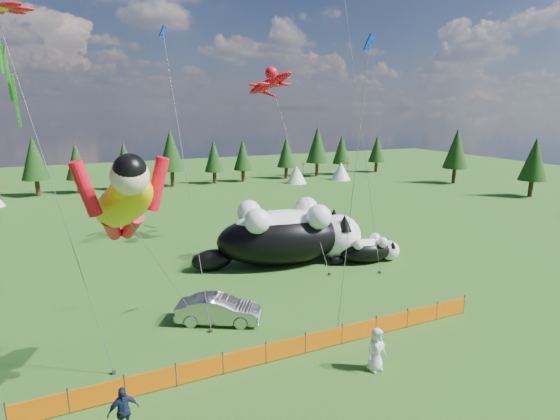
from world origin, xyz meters
The scene contains 13 objects.
ground centered at (0.00, 0.00, 0.00)m, with size 160.00×160.00×0.00m, color #0C3609.
safety_fence centered at (0.00, -3.00, 0.50)m, with size 22.06×0.06×1.10m.
tree_line centered at (0.00, 45.00, 4.00)m, with size 90.00×4.00×8.00m, color black, non-canonical shape.
festival_tents centered at (11.00, 40.00, 1.40)m, with size 50.00×3.20×2.80m, color white, non-canonical shape.
cat_large centered at (5.66, 8.49, 2.20)m, with size 12.76×5.95×4.62m.
cat_small centered at (11.19, 6.22, 0.96)m, with size 5.56×2.63×2.01m.
car centered at (-1.79, 1.65, 0.74)m, with size 1.56×4.47×1.47m, color #A9A9AE.
spectator_c centered at (-7.21, -4.99, 0.93)m, with size 1.09×0.56×1.86m, color #16223D.
spectator_e centered at (3.20, -5.43, 0.99)m, with size 0.96×0.63×1.97m, color silver.
superhero_kite centered at (-6.48, -2.67, 7.81)m, with size 6.64×8.32×11.17m.
gecko_kite centered at (6.48, 13.84, 13.16)m, with size 5.81×12.28×15.70m.
diamond_kite_a centered at (-3.06, 5.64, 14.18)m, with size 1.01×5.70×16.15m.
diamond_kite_c centered at (4.44, -2.11, 13.36)m, with size 2.31×1.14×14.81m.
Camera 1 is at (-7.69, -19.25, 11.21)m, focal length 28.00 mm.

